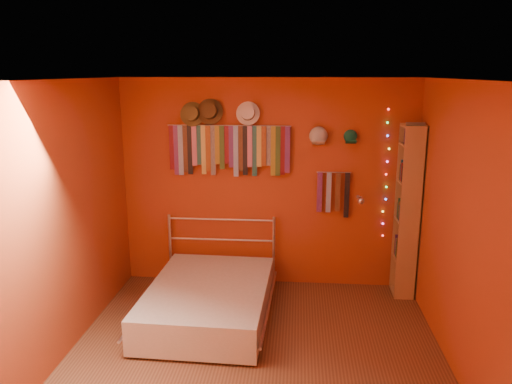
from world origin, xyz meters
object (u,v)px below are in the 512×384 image
(bookshelf, at_px, (411,211))
(tie_rack, at_px, (229,148))
(bed, at_px, (209,300))
(reading_lamp, at_px, (361,200))

(bookshelf, bearing_deg, tie_rack, 175.80)
(tie_rack, distance_m, bookshelf, 2.22)
(tie_rack, xyz_separation_m, bed, (-0.10, -0.95, -1.49))
(bookshelf, distance_m, bed, 2.48)
(reading_lamp, distance_m, bed, 2.03)
(tie_rack, xyz_separation_m, reading_lamp, (1.53, -0.19, -0.55))
(reading_lamp, bearing_deg, tie_rack, 173.07)
(bookshelf, bearing_deg, bed, -160.21)
(tie_rack, distance_m, bed, 1.77)
(tie_rack, height_order, bed, tie_rack)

